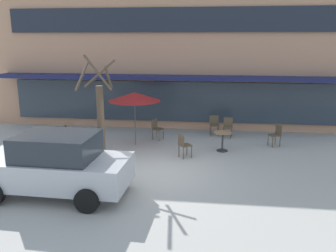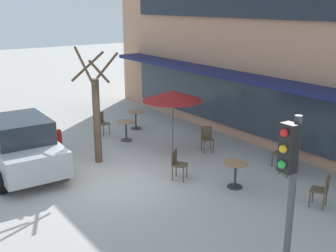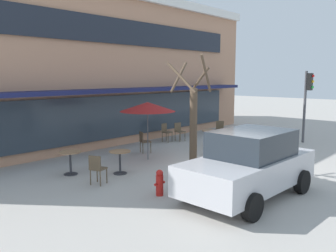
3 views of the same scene
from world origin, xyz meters
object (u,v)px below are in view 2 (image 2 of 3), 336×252
(cafe_table_near_wall, at_px, (136,117))
(cafe_table_by_tree, at_px, (126,128))
(cafe_chair_0, at_px, (290,158))
(parked_sedan, at_px, (20,145))
(patio_umbrella_green_folded, at_px, (173,96))
(street_tree, at_px, (96,112))
(cafe_chair_2, at_px, (282,151))
(cafe_chair_4, at_px, (207,137))
(cafe_table_streetside, at_px, (235,171))
(cafe_chair_3, at_px, (322,189))
(cafe_chair_1, at_px, (177,163))
(traffic_light_pole, at_px, (289,182))
(cafe_chair_5, at_px, (102,122))
(fire_hydrant, at_px, (59,138))

(cafe_table_near_wall, distance_m, cafe_table_by_tree, 1.59)
(cafe_chair_0, xyz_separation_m, parked_sedan, (-5.02, -6.63, 0.35))
(patio_umbrella_green_folded, height_order, street_tree, street_tree)
(cafe_chair_2, height_order, parked_sedan, parked_sedan)
(parked_sedan, bearing_deg, cafe_chair_4, 72.04)
(cafe_table_near_wall, height_order, cafe_chair_2, cafe_chair_2)
(cafe_table_streetside, xyz_separation_m, parked_sedan, (-4.74, -4.60, 0.36))
(cafe_table_near_wall, relative_size, cafe_chair_3, 0.85)
(cafe_table_near_wall, distance_m, cafe_chair_1, 5.52)
(cafe_chair_0, bearing_deg, street_tree, -135.89)
(cafe_chair_2, height_order, cafe_chair_4, same)
(traffic_light_pole, bearing_deg, street_tree, 176.34)
(patio_umbrella_green_folded, bearing_deg, street_tree, -102.91)
(cafe_chair_4, bearing_deg, street_tree, -110.26)
(cafe_chair_1, relative_size, street_tree, 0.23)
(cafe_chair_3, bearing_deg, cafe_chair_2, 150.36)
(cafe_chair_5, distance_m, street_tree, 3.24)
(parked_sedan, relative_size, fire_hydrant, 6.03)
(cafe_table_near_wall, distance_m, cafe_chair_4, 3.92)
(cafe_table_streetside, height_order, cafe_chair_2, cafe_chair_2)
(cafe_table_near_wall, height_order, cafe_table_by_tree, same)
(cafe_chair_0, relative_size, parked_sedan, 0.21)
(cafe_chair_3, relative_size, street_tree, 0.23)
(traffic_light_pole, bearing_deg, parked_sedan, -168.13)
(cafe_table_streetside, xyz_separation_m, cafe_chair_0, (0.28, 2.03, 0.01))
(street_tree, xyz_separation_m, fire_hydrant, (-2.10, -0.53, -1.34))
(cafe_table_near_wall, xyz_separation_m, street_tree, (2.55, -3.00, 1.18))
(cafe_table_by_tree, height_order, street_tree, street_tree)
(cafe_table_by_tree, relative_size, traffic_light_pole, 0.22)
(cafe_table_by_tree, distance_m, fire_hydrant, 2.51)
(cafe_chair_0, height_order, cafe_chair_5, same)
(cafe_table_near_wall, bearing_deg, parked_sedan, -69.94)
(cafe_table_near_wall, height_order, cafe_table_streetside, same)
(cafe_table_by_tree, bearing_deg, street_tree, -52.99)
(cafe_table_near_wall, height_order, cafe_chair_0, cafe_chair_0)
(cafe_chair_0, relative_size, traffic_light_pole, 0.26)
(cafe_chair_4, xyz_separation_m, cafe_chair_5, (-3.97, -2.12, 0.00))
(cafe_table_by_tree, relative_size, parked_sedan, 0.18)
(cafe_chair_2, xyz_separation_m, cafe_chair_3, (2.50, -1.42, 0.00))
(cafe_chair_2, relative_size, traffic_light_pole, 0.26)
(street_tree, xyz_separation_m, traffic_light_pole, (8.09, -0.52, 0.61))
(patio_umbrella_green_folded, xyz_separation_m, street_tree, (-0.60, -2.62, -0.33))
(cafe_table_streetside, distance_m, cafe_chair_4, 3.12)
(cafe_table_near_wall, height_order, parked_sedan, parked_sedan)
(cafe_chair_1, relative_size, cafe_chair_4, 1.00)
(patio_umbrella_green_folded, relative_size, cafe_chair_3, 2.47)
(cafe_chair_4, relative_size, cafe_chair_5, 1.00)
(cafe_table_near_wall, distance_m, parked_sedan, 5.70)
(traffic_light_pole, bearing_deg, patio_umbrella_green_folded, 157.28)
(cafe_table_near_wall, xyz_separation_m, cafe_chair_0, (6.97, 1.29, 0.01))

